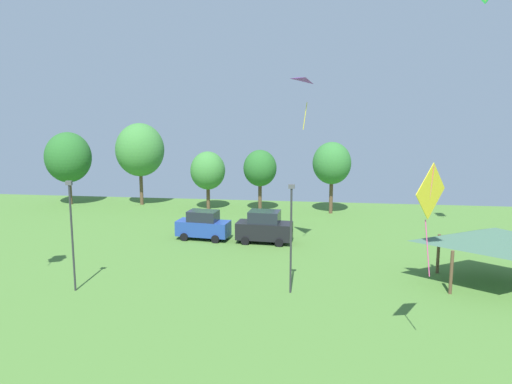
# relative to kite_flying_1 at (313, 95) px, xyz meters

# --- Properties ---
(kite_flying_1) EXTENTS (1.97, 2.24, 2.63)m
(kite_flying_1) POSITION_rel_kite_flying_1_xyz_m (0.00, 0.00, 0.00)
(kite_flying_1) COLOR purple
(kite_flying_7) EXTENTS (1.58, 1.99, 5.06)m
(kite_flying_7) POSITION_rel_kite_flying_1_xyz_m (5.47, -13.95, -4.24)
(kite_flying_7) COLOR yellow
(parked_car_leftmost) EXTENTS (4.40, 2.34, 2.34)m
(parked_car_leftmost) POSITION_rel_kite_flying_1_xyz_m (-8.69, 3.68, -10.28)
(parked_car_leftmost) COLOR #234299
(parked_car_leftmost) RESTS_ON ground
(parked_car_second_from_left) EXTENTS (4.43, 2.35, 2.55)m
(parked_car_second_from_left) POSITION_rel_kite_flying_1_xyz_m (-3.71, 3.29, -10.19)
(parked_car_second_from_left) COLOR black
(parked_car_second_from_left) RESTS_ON ground
(park_pavilion) EXTENTS (7.29, 4.90, 3.60)m
(park_pavilion) POSITION_rel_kite_flying_1_xyz_m (11.15, -4.50, -8.35)
(park_pavilion) COLOR brown
(park_pavilion) RESTS_ON ground
(light_post_0) EXTENTS (0.36, 0.20, 6.60)m
(light_post_0) POSITION_rel_kite_flying_1_xyz_m (-13.65, -8.70, -7.73)
(light_post_0) COLOR #2D2D33
(light_post_0) RESTS_ON ground
(light_post_1) EXTENTS (0.36, 0.20, 6.46)m
(light_post_1) POSITION_rel_kite_flying_1_xyz_m (-0.95, -7.40, -7.80)
(light_post_1) COLOR #2D2D33
(light_post_1) RESTS_ON ground
(treeline_tree_0) EXTENTS (4.80, 4.80, 7.66)m
(treeline_tree_0) POSITION_rel_kite_flying_1_xyz_m (-25.87, 15.79, -6.42)
(treeline_tree_0) COLOR brown
(treeline_tree_0) RESTS_ON ground
(treeline_tree_1) EXTENTS (5.04, 5.04, 8.60)m
(treeline_tree_1) POSITION_rel_kite_flying_1_xyz_m (-18.31, 16.61, -5.62)
(treeline_tree_1) COLOR brown
(treeline_tree_1) RESTS_ON ground
(treeline_tree_2) EXTENTS (3.50, 3.50, 5.89)m
(treeline_tree_2) POSITION_rel_kite_flying_1_xyz_m (-10.80, 15.20, -7.48)
(treeline_tree_2) COLOR brown
(treeline_tree_2) RESTS_ON ground
(treeline_tree_3) EXTENTS (3.29, 3.29, 6.14)m
(treeline_tree_3) POSITION_rel_kite_flying_1_xyz_m (-5.48, 15.05, -7.13)
(treeline_tree_3) COLOR brown
(treeline_tree_3) RESTS_ON ground
(treeline_tree_4) EXTENTS (3.72, 3.72, 7.01)m
(treeline_tree_4) POSITION_rel_kite_flying_1_xyz_m (1.55, 14.85, -6.49)
(treeline_tree_4) COLOR brown
(treeline_tree_4) RESTS_ON ground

